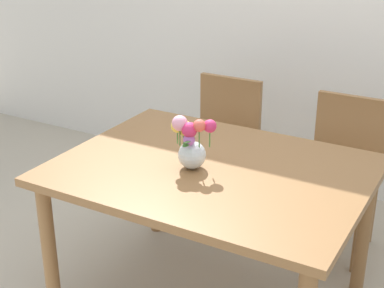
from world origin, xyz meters
name	(u,v)px	position (x,y,z in m)	size (l,w,h in m)	color
dining_table	(212,184)	(0.00, 0.00, 0.68)	(1.42, 1.09, 0.77)	olive
chair_left	(222,139)	(-0.39, 0.89, 0.52)	(0.42, 0.42, 0.90)	olive
chair_right	(343,164)	(0.39, 0.89, 0.52)	(0.42, 0.42, 0.90)	olive
flower_vase	(190,143)	(-0.08, -0.06, 0.90)	(0.20, 0.16, 0.26)	silver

